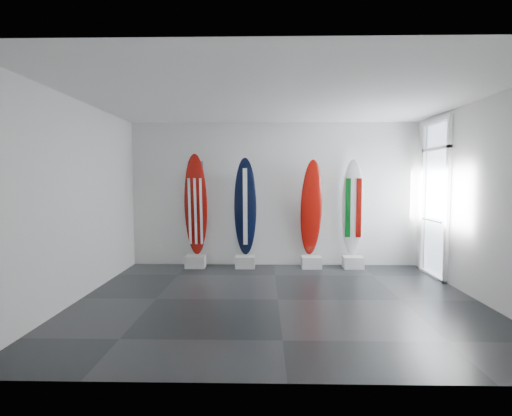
{
  "coord_description": "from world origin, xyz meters",
  "views": [
    {
      "loc": [
        -0.21,
        -5.92,
        1.8
      ],
      "look_at": [
        -0.36,
        1.4,
        1.29
      ],
      "focal_mm": 28.01,
      "sensor_mm": 36.0,
      "label": 1
    }
  ],
  "objects_px": {
    "surfboard_usa": "(196,205)",
    "surfboard_swiss": "(311,208)",
    "surfboard_italy": "(353,208)",
    "surfboard_navy": "(245,207)"
  },
  "relations": [
    {
      "from": "surfboard_swiss",
      "to": "surfboard_italy",
      "type": "xyz_separation_m",
      "value": [
        0.85,
        0.0,
        0.0
      ]
    },
    {
      "from": "surfboard_usa",
      "to": "surfboard_swiss",
      "type": "bearing_deg",
      "value": 1.4
    },
    {
      "from": "surfboard_usa",
      "to": "surfboard_swiss",
      "type": "xyz_separation_m",
      "value": [
        2.38,
        0.0,
        -0.06
      ]
    },
    {
      "from": "surfboard_usa",
      "to": "surfboard_italy",
      "type": "distance_m",
      "value": 3.24
    },
    {
      "from": "surfboard_italy",
      "to": "surfboard_swiss",
      "type": "bearing_deg",
      "value": -168.08
    },
    {
      "from": "surfboard_navy",
      "to": "surfboard_italy",
      "type": "bearing_deg",
      "value": 1.2
    },
    {
      "from": "surfboard_swiss",
      "to": "surfboard_italy",
      "type": "distance_m",
      "value": 0.85
    },
    {
      "from": "surfboard_navy",
      "to": "surfboard_swiss",
      "type": "relative_size",
      "value": 1.02
    },
    {
      "from": "surfboard_navy",
      "to": "surfboard_swiss",
      "type": "height_order",
      "value": "surfboard_navy"
    },
    {
      "from": "surfboard_usa",
      "to": "surfboard_navy",
      "type": "height_order",
      "value": "surfboard_usa"
    }
  ]
}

